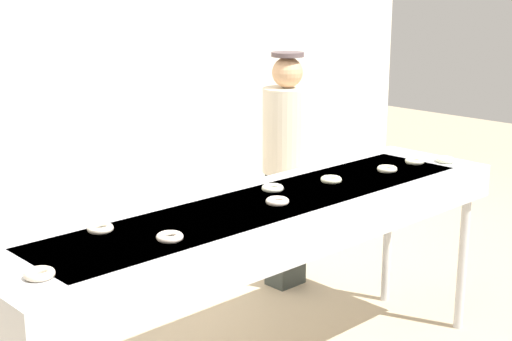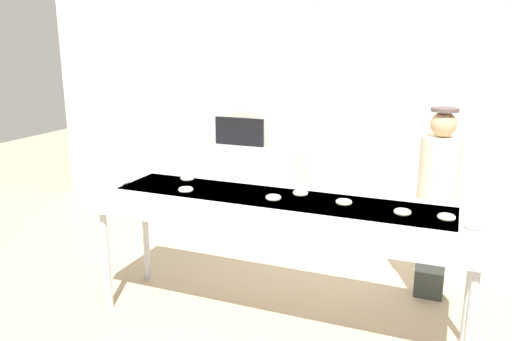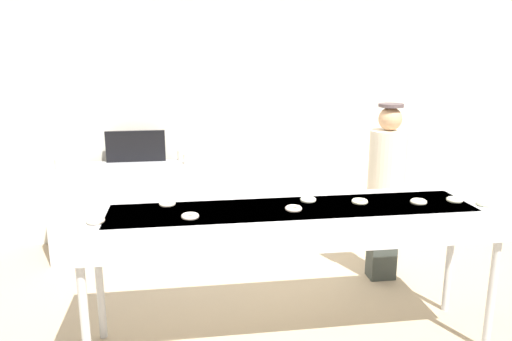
{
  "view_description": "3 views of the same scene",
  "coord_description": "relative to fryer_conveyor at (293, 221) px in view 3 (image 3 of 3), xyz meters",
  "views": [
    {
      "loc": [
        -2.42,
        -2.47,
        2.08
      ],
      "look_at": [
        -0.09,
        0.01,
        1.21
      ],
      "focal_mm": 51.38,
      "sensor_mm": 36.0,
      "label": 1
    },
    {
      "loc": [
        1.19,
        -3.37,
        2.17
      ],
      "look_at": [
        -0.22,
        0.12,
        1.2
      ],
      "focal_mm": 35.68,
      "sensor_mm": 36.0,
      "label": 2
    },
    {
      "loc": [
        -0.72,
        -3.15,
        2.09
      ],
      "look_at": [
        -0.23,
        0.17,
        1.28
      ],
      "focal_mm": 34.57,
      "sensor_mm": 36.0,
      "label": 3
    }
  ],
  "objects": [
    {
      "name": "back_wall",
      "position": [
        0.0,
        2.33,
        0.7
      ],
      "size": [
        8.0,
        0.12,
        3.3
      ],
      "primitive_type": "cube",
      "color": "silver",
      "rests_on": "ground"
    },
    {
      "name": "fryer_conveyor",
      "position": [
        0.0,
        0.0,
        0.0
      ],
      "size": [
        2.94,
        0.73,
        1.04
      ],
      "color": "#B7BABF",
      "rests_on": "ground"
    },
    {
      "name": "sugar_donut_0",
      "position": [
        -0.7,
        -0.12,
        0.11
      ],
      "size": [
        0.16,
        0.16,
        0.03
      ],
      "primitive_type": "torus",
      "rotation": [
        0.0,
        0.0,
        0.56
      ],
      "color": "white",
      "rests_on": "fryer_conveyor"
    },
    {
      "name": "sugar_donut_1",
      "position": [
        -0.01,
        -0.06,
        0.11
      ],
      "size": [
        0.14,
        0.14,
        0.03
      ],
      "primitive_type": "torus",
      "rotation": [
        0.0,
        0.0,
        0.31
      ],
      "color": "#F9E7D0",
      "rests_on": "fryer_conveyor"
    },
    {
      "name": "sugar_donut_2",
      "position": [
        -0.85,
        0.17,
        0.11
      ],
      "size": [
        0.13,
        0.13,
        0.03
      ],
      "primitive_type": "torus",
      "rotation": [
        0.0,
        0.0,
        1.45
      ],
      "color": "#F9EBCE",
      "rests_on": "fryer_conveyor"
    },
    {
      "name": "sugar_donut_3",
      "position": [
        1.34,
        -0.14,
        0.11
      ],
      "size": [
        0.14,
        0.14,
        0.03
      ],
      "primitive_type": "torus",
      "rotation": [
        0.0,
        0.0,
        1.81
      ],
      "color": "#EAF0C9",
      "rests_on": "fryer_conveyor"
    },
    {
      "name": "sugar_donut_4",
      "position": [
        0.9,
        -0.04,
        0.11
      ],
      "size": [
        0.13,
        0.13,
        0.03
      ],
      "primitive_type": "torus",
      "rotation": [
        0.0,
        0.0,
        1.37
      ],
      "color": "#F1ECC9",
      "rests_on": "fryer_conveyor"
    },
    {
      "name": "sugar_donut_5",
      "position": [
        0.14,
        0.12,
        0.11
      ],
      "size": [
        0.14,
        0.14,
        0.03
      ],
      "primitive_type": "torus",
      "rotation": [
        0.0,
        0.0,
        1.82
      ],
      "color": "white",
      "rests_on": "fryer_conveyor"
    },
    {
      "name": "sugar_donut_6",
      "position": [
        -1.29,
        -0.12,
        0.11
      ],
      "size": [
        0.15,
        0.15,
        0.03
      ],
      "primitive_type": "torus",
      "rotation": [
        0.0,
        0.0,
        1.08
      ],
      "color": "#F7E2C2",
      "rests_on": "fryer_conveyor"
    },
    {
      "name": "sugar_donut_7",
      "position": [
        0.49,
        0.03,
        0.11
      ],
      "size": [
        0.15,
        0.15,
        0.03
      ],
      "primitive_type": "torus",
      "rotation": [
        0.0,
        0.0,
        1.92
      ],
      "color": "#F0F0C2",
      "rests_on": "fryer_conveyor"
    },
    {
      "name": "sugar_donut_8",
      "position": [
        1.17,
        -0.03,
        0.11
      ],
      "size": [
        0.16,
        0.16,
        0.03
      ],
      "primitive_type": "torus",
      "rotation": [
        0.0,
        0.0,
        2.09
      ],
      "color": "#EFF0CB",
      "rests_on": "fryer_conveyor"
    },
    {
      "name": "worker_baker",
      "position": [
        1.08,
        0.94,
        -0.02
      ],
      "size": [
        0.33,
        0.33,
        1.64
      ],
      "rotation": [
        0.0,
        0.0,
        3.23
      ],
      "color": "#363C38",
      "rests_on": "ground"
    },
    {
      "name": "prep_counter",
      "position": [
        -1.24,
        1.88,
        -0.48
      ],
      "size": [
        1.68,
        0.55,
        0.94
      ],
      "primitive_type": "cube",
      "color": "#B7BABF",
      "rests_on": "ground"
    },
    {
      "name": "paper_cup_0",
      "position": [
        -1.96,
        1.85,
        0.05
      ],
      "size": [
        0.09,
        0.09,
        0.11
      ],
      "primitive_type": "cylinder",
      "color": "beige",
      "rests_on": "prep_counter"
    },
    {
      "name": "paper_cup_1",
      "position": [
        -0.76,
        2.09,
        0.05
      ],
      "size": [
        0.09,
        0.09,
        0.11
      ],
      "primitive_type": "cylinder",
      "color": "beige",
      "rests_on": "prep_counter"
    },
    {
      "name": "paper_cup_2",
      "position": [
        -0.7,
        1.91,
        0.05
      ],
      "size": [
        0.09,
        0.09,
        0.11
      ],
      "primitive_type": "cylinder",
      "color": "beige",
      "rests_on": "prep_counter"
    },
    {
      "name": "menu_display",
      "position": [
        -1.24,
        2.11,
        0.16
      ],
      "size": [
        0.62,
        0.04,
        0.33
      ],
      "primitive_type": "cube",
      "color": "black",
      "rests_on": "prep_counter"
    }
  ]
}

